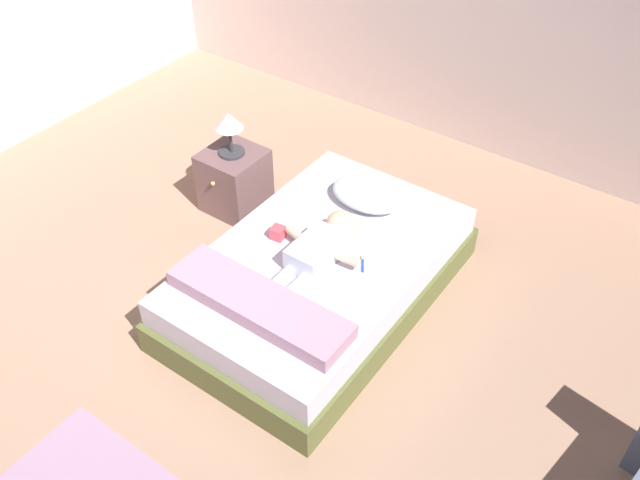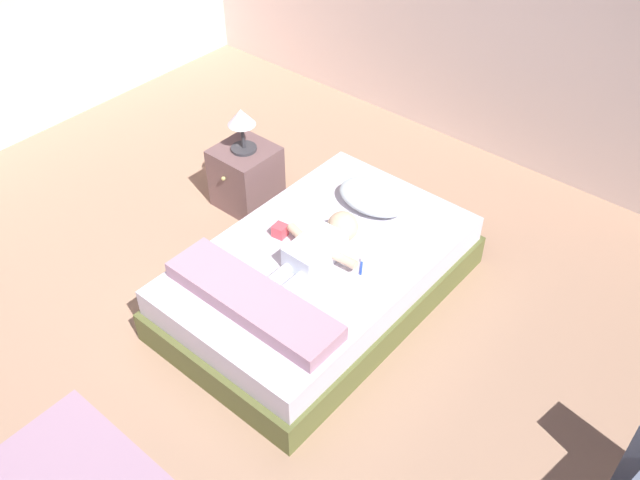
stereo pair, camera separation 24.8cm
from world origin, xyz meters
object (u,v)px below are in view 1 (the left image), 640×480
at_px(toy_block, 278,233).
at_px(toothbrush, 363,263).
at_px(bed, 320,277).
at_px(nightstand, 235,181).
at_px(lamp, 229,125).
at_px(baby, 323,244).
at_px(pillow, 367,194).

bearing_deg(toy_block, toothbrush, 10.25).
bearing_deg(bed, nightstand, 158.50).
distance_m(lamp, toy_block, 0.91).
height_order(nightstand, lamp, lamp).
relative_size(baby, nightstand, 1.49).
xyz_separation_m(pillow, lamp, (-0.99, -0.16, 0.23)).
bearing_deg(bed, toothbrush, 13.30).
distance_m(bed, nightstand, 1.11).
distance_m(toothbrush, nightstand, 1.35).
bearing_deg(toothbrush, pillow, 120.57).
relative_size(bed, pillow, 3.97).
relative_size(pillow, lamp, 1.50).
xyz_separation_m(nightstand, toy_block, (0.75, -0.44, 0.19)).
relative_size(toothbrush, lamp, 0.35).
distance_m(baby, nightstand, 1.15).
xyz_separation_m(bed, lamp, (-1.03, 0.41, 0.49)).
bearing_deg(baby, pillow, 95.70).
bearing_deg(nightstand, baby, -21.03).
distance_m(nightstand, lamp, 0.45).
height_order(toothbrush, nightstand, nightstand).
distance_m(baby, toothbrush, 0.26).
distance_m(baby, lamp, 1.15).
xyz_separation_m(pillow, nightstand, (-0.99, -0.16, -0.22)).
bearing_deg(lamp, toy_block, -30.67).
relative_size(pillow, toy_block, 5.40).
xyz_separation_m(pillow, toothbrush, (0.30, -0.50, -0.06)).
bearing_deg(bed, toy_block, -172.60).
distance_m(bed, lamp, 1.21).
bearing_deg(pillow, bed, -86.28).
bearing_deg(toothbrush, nightstand, 165.07).
bearing_deg(pillow, toothbrush, -59.43).
xyz_separation_m(toothbrush, toy_block, (-0.54, -0.10, 0.03)).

